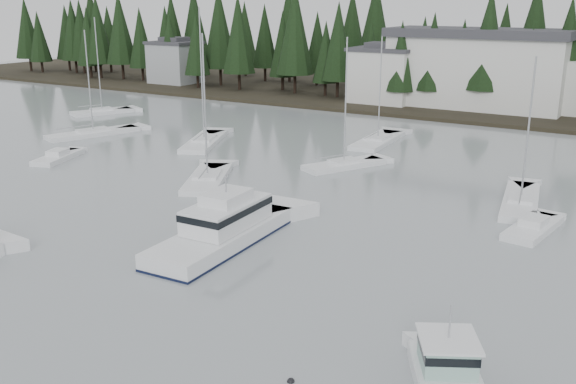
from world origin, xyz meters
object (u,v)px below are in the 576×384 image
at_px(sailboat_3, 94,135).
at_px(sailboat_10, 344,166).
at_px(sailboat_2, 102,113).
at_px(sailboat_9, 208,181).
at_px(house_far_west, 175,61).
at_px(sailboat_8, 378,142).
at_px(house_west, 383,74).
at_px(sailboat_5, 204,143).
at_px(sailboat_4, 520,204).
at_px(harbor_inn, 493,70).
at_px(runabout_0, 58,158).
at_px(runabout_1, 533,230).
at_px(cabin_cruiser_center, 224,232).

height_order(sailboat_3, sailboat_10, sailboat_10).
bearing_deg(sailboat_2, sailboat_9, -96.98).
height_order(house_far_west, sailboat_8, sailboat_8).
distance_m(house_west, sailboat_5, 35.91).
bearing_deg(sailboat_4, harbor_inn, 8.28).
height_order(house_west, sailboat_9, sailboat_9).
xyz_separation_m(sailboat_4, runabout_0, (-42.33, -8.75, 0.07)).
bearing_deg(runabout_0, sailboat_3, 12.88).
relative_size(house_west, sailboat_4, 0.81).
xyz_separation_m(sailboat_5, sailboat_8, (16.12, 10.42, -0.02)).
bearing_deg(harbor_inn, sailboat_10, -94.69).
bearing_deg(harbor_inn, runabout_0, -119.09).
bearing_deg(sailboat_5, sailboat_10, -118.52).
distance_m(house_far_west, sailboat_4, 82.07).
relative_size(sailboat_10, runabout_1, 1.89).
xyz_separation_m(cabin_cruiser_center, sailboat_10, (-2.16, 21.77, -0.71)).
relative_size(house_far_west, runabout_1, 1.28).
distance_m(house_far_west, sailboat_8, 58.69).
relative_size(sailboat_2, runabout_1, 2.04).
relative_size(sailboat_4, runabout_0, 1.77).
height_order(house_west, sailboat_8, sailboat_8).
height_order(cabin_cruiser_center, runabout_0, cabin_cruiser_center).
bearing_deg(sailboat_2, sailboat_10, -79.25).
bearing_deg(runabout_1, sailboat_4, 27.50).
distance_m(sailboat_10, runabout_0, 28.20).
distance_m(harbor_inn, runabout_0, 59.51).
bearing_deg(cabin_cruiser_center, runabout_0, 68.19).
bearing_deg(house_west, sailboat_3, -117.62).
bearing_deg(sailboat_10, sailboat_4, -73.57).
relative_size(sailboat_2, sailboat_4, 1.15).
bearing_deg(sailboat_8, sailboat_4, -132.96).
distance_m(cabin_cruiser_center, sailboat_2, 54.21).
bearing_deg(house_far_west, harbor_inn, 1.35).
relative_size(house_west, sailboat_9, 0.73).
xyz_separation_m(sailboat_9, sailboat_10, (7.96, 10.59, 0.01)).
distance_m(cabin_cruiser_center, sailboat_4, 23.64).
bearing_deg(house_west, sailboat_8, -67.77).
relative_size(sailboat_8, sailboat_10, 0.96).
bearing_deg(sailboat_3, sailboat_4, -73.61).
xyz_separation_m(house_far_west, cabin_cruiser_center, (55.93, -60.24, -3.62)).
relative_size(cabin_cruiser_center, sailboat_3, 0.98).
distance_m(cabin_cruiser_center, runabout_1, 21.01).
relative_size(sailboat_2, runabout_0, 2.03).
relative_size(sailboat_8, sailboat_9, 0.92).
bearing_deg(harbor_inn, sailboat_4, -72.55).
bearing_deg(sailboat_3, house_west, -9.48).
bearing_deg(harbor_inn, runabout_1, -72.30).
distance_m(cabin_cruiser_center, sailboat_9, 15.10).
distance_m(harbor_inn, sailboat_10, 40.35).
bearing_deg(sailboat_3, sailboat_5, -59.37).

